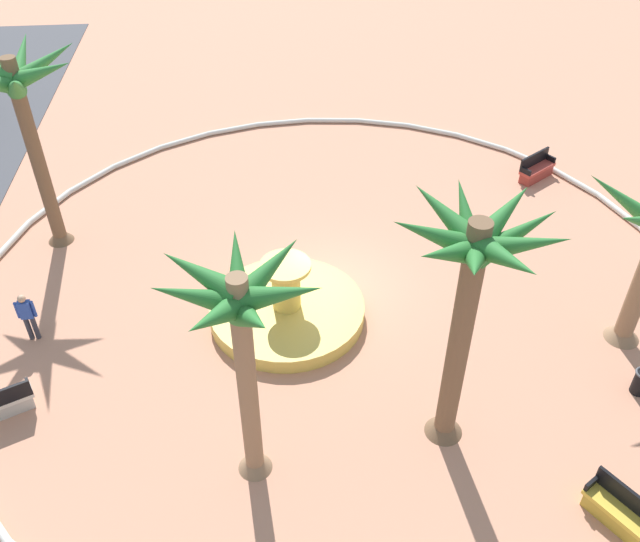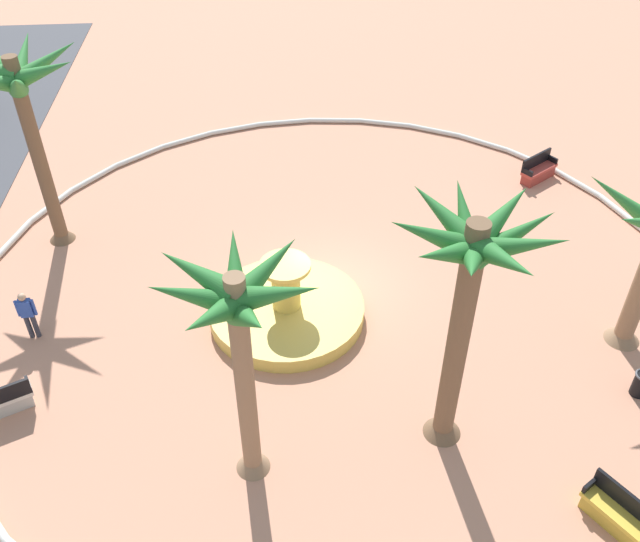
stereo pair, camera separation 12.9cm
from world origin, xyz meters
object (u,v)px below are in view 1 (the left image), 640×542
(palm_tree_mid_plaza, at_px, (20,101))
(bench_west, at_px, (1,405))
(bench_north, at_px, (536,170))
(person_pedestrian_stroll, at_px, (27,315))
(bench_east, at_px, (619,513))
(palm_tree_by_curb, at_px, (472,276))
(palm_tree_far_side, at_px, (240,325))
(fountain, at_px, (287,309))

(palm_tree_mid_plaza, relative_size, bench_west, 4.00)
(bench_north, height_order, person_pedestrian_stroll, person_pedestrian_stroll)
(bench_east, height_order, bench_west, same)
(bench_west, distance_m, bench_north, 19.78)
(palm_tree_by_curb, distance_m, palm_tree_far_side, 4.76)
(bench_west, height_order, bench_north, same)
(palm_tree_by_curb, distance_m, palm_tree_mid_plaza, 14.21)
(palm_tree_far_side, height_order, bench_north, palm_tree_far_side)
(bench_east, height_order, person_pedestrian_stroll, person_pedestrian_stroll)
(palm_tree_far_side, bearing_deg, person_pedestrian_stroll, 51.72)
(fountain, height_order, bench_west, fountain)
(palm_tree_far_side, xyz_separation_m, person_pedestrian_stroll, (4.86, 6.16, -3.76))
(fountain, height_order, bench_east, fountain)
(fountain, bearing_deg, person_pedestrian_stroll, 92.10)
(palm_tree_far_side, relative_size, bench_north, 3.83)
(palm_tree_mid_plaza, height_order, palm_tree_far_side, palm_tree_mid_plaza)
(palm_tree_by_curb, height_order, palm_tree_mid_plaza, palm_tree_mid_plaza)
(palm_tree_mid_plaza, height_order, bench_north, palm_tree_mid_plaza)
(fountain, bearing_deg, bench_north, -54.85)
(fountain, relative_size, palm_tree_mid_plaza, 0.68)
(palm_tree_far_side, distance_m, bench_north, 16.74)
(fountain, xyz_separation_m, palm_tree_by_curb, (-4.50, -3.66, 4.74))
(palm_tree_by_curb, distance_m, bench_east, 6.31)
(palm_tree_mid_plaza, height_order, bench_west, palm_tree_mid_plaza)
(palm_tree_by_curb, bearing_deg, bench_north, -28.27)
(fountain, relative_size, bench_west, 2.73)
(palm_tree_by_curb, distance_m, bench_north, 13.76)
(palm_tree_by_curb, relative_size, palm_tree_far_side, 1.08)
(bench_north, bearing_deg, palm_tree_by_curb, 151.73)
(bench_west, xyz_separation_m, person_pedestrian_stroll, (2.72, -0.15, 0.55))
(bench_west, bearing_deg, palm_tree_by_curb, -97.83)
(palm_tree_by_curb, xyz_separation_m, bench_east, (-2.73, -3.22, -4.69))
(palm_tree_mid_plaza, xyz_separation_m, palm_tree_far_side, (-9.53, -6.38, -0.42))
(palm_tree_mid_plaza, bearing_deg, bench_west, -179.52)
(bench_north, bearing_deg, palm_tree_mid_plaza, 98.24)
(bench_east, relative_size, bench_west, 0.97)
(palm_tree_far_side, relative_size, person_pedestrian_stroll, 3.83)
(bench_west, bearing_deg, fountain, -67.92)
(bench_north, xyz_separation_m, person_pedestrian_stroll, (-7.16, 16.99, 0.55))
(bench_north, bearing_deg, bench_west, 119.94)
(fountain, distance_m, palm_tree_far_side, 6.81)
(palm_tree_mid_plaza, xyz_separation_m, person_pedestrian_stroll, (-4.66, -0.21, -4.18))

